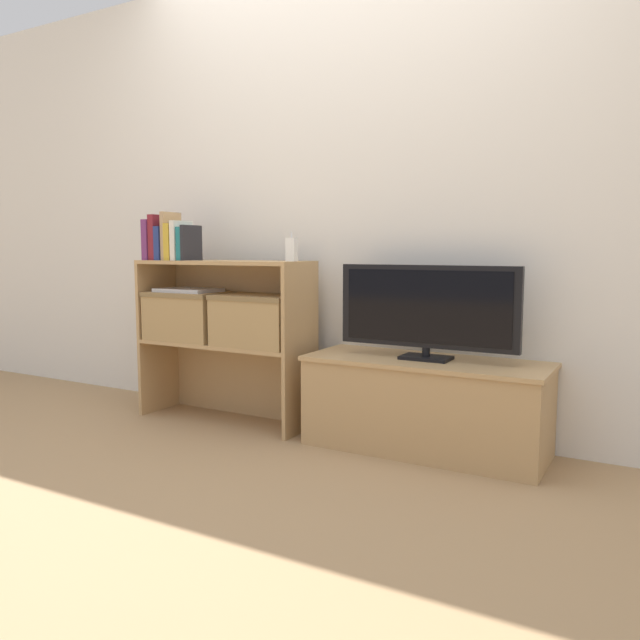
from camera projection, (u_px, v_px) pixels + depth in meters
ground_plane at (303, 445)px, 2.94m from camera, size 16.00×16.00×0.00m
wall_back at (347, 194)px, 3.19m from camera, size 10.00×0.05×2.40m
tv_stand at (425, 405)px, 2.84m from camera, size 1.10×0.43×0.42m
tv at (427, 309)px, 2.79m from camera, size 0.83×0.14×0.42m
bookshelf_lower_tier at (233, 368)px, 3.39m from camera, size 0.96×0.32×0.43m
bookshelf_upper_tier at (231, 289)px, 3.34m from camera, size 0.96×0.32×0.43m
book_plum at (154, 240)px, 3.42m from camera, size 0.04×0.16×0.22m
book_maroon at (160, 238)px, 3.40m from camera, size 0.04×0.14×0.24m
book_navy at (166, 243)px, 3.38m from camera, size 0.04×0.16×0.18m
book_tan at (171, 236)px, 3.36m from camera, size 0.02×0.14×0.26m
book_mustard at (176, 242)px, 3.34m from camera, size 0.04×0.16×0.19m
book_ivory at (181, 241)px, 3.32m from camera, size 0.03×0.15×0.21m
book_teal at (187, 244)px, 3.31m from camera, size 0.03×0.14×0.18m
book_charcoal at (191, 243)px, 3.29m from camera, size 0.02×0.15×0.19m
baby_monitor at (292, 249)px, 3.06m from camera, size 0.05×0.04×0.14m
storage_basket_left at (189, 314)px, 3.40m from camera, size 0.44×0.29×0.26m
storage_basket_right at (259, 318)px, 3.18m from camera, size 0.44×0.29×0.26m
laptop at (189, 290)px, 3.39m from camera, size 0.32×0.23×0.02m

